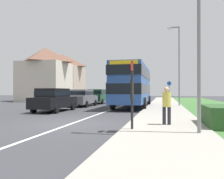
{
  "coord_description": "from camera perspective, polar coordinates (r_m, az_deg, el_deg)",
  "views": [
    {
      "loc": [
        4.14,
        -9.85,
        1.51
      ],
      "look_at": [
        0.55,
        6.09,
        1.6
      ],
      "focal_mm": 37.12,
      "sensor_mm": 36.0,
      "label": 1
    }
  ],
  "objects": [
    {
      "name": "parked_car_grey",
      "position": [
        22.44,
        -7.34,
        -1.88
      ],
      "size": [
        1.91,
        4.47,
        1.62
      ],
      "color": "slate",
      "rests_on": "ground_plane"
    },
    {
      "name": "parked_car_dark_green",
      "position": [
        27.44,
        -3.51,
        -1.54
      ],
      "size": [
        1.99,
        4.54,
        1.68
      ],
      "color": "#19472D",
      "rests_on": "ground_plane"
    },
    {
      "name": "cycle_route_sign",
      "position": [
        25.4,
        13.9,
        -0.49
      ],
      "size": [
        0.44,
        0.08,
        2.52
      ],
      "color": "slate",
      "rests_on": "ground_plane"
    },
    {
      "name": "street_lamp_mid",
      "position": [
        22.74,
        15.95,
        6.8
      ],
      "size": [
        1.14,
        0.2,
        7.54
      ],
      "color": "slate",
      "rests_on": "ground_plane"
    },
    {
      "name": "bus_stop_sign",
      "position": [
        8.47,
        4.98,
        -0.11
      ],
      "size": [
        0.09,
        0.52,
        2.6
      ],
      "color": "black",
      "rests_on": "ground_plane"
    },
    {
      "name": "double_decker_bus",
      "position": [
        21.12,
        5.15,
        1.4
      ],
      "size": [
        2.8,
        10.1,
        3.7
      ],
      "color": "#284C93",
      "rests_on": "ground_plane"
    },
    {
      "name": "lane_marking_centre",
      "position": [
        18.39,
        -0.36,
        -5.01
      ],
      "size": [
        0.14,
        60.0,
        0.01
      ],
      "primitive_type": "cube",
      "color": "silver",
      "rests_on": "ground_plane"
    },
    {
      "name": "parked_car_black",
      "position": [
        17.38,
        -14.08,
        -2.25
      ],
      "size": [
        1.89,
        4.57,
        1.68
      ],
      "color": "black",
      "rests_on": "ground_plane"
    },
    {
      "name": "ground_plane",
      "position": [
        10.79,
        -10.1,
        -8.36
      ],
      "size": [
        120.0,
        120.0,
        0.0
      ],
      "primitive_type": "plane",
      "color": "#38383D"
    },
    {
      "name": "roadside_hedge",
      "position": [
        10.46,
        24.7,
        -6.1
      ],
      "size": [
        1.1,
        2.8,
        0.9
      ],
      "primitive_type": "cube",
      "color": "#2D5128",
      "rests_on": "ground_plane"
    },
    {
      "name": "street_lamp_near",
      "position": [
        8.54,
        19.86,
        16.91
      ],
      "size": [
        1.14,
        0.2,
        6.99
      ],
      "color": "slate",
      "rests_on": "ground_plane"
    },
    {
      "name": "pedestrian_at_stop",
      "position": [
        9.79,
        13.31,
        -3.44
      ],
      "size": [
        0.34,
        0.34,
        1.67
      ],
      "color": "#23232D",
      "rests_on": "ground_plane"
    },
    {
      "name": "house_terrace_far_side",
      "position": [
        37.71,
        -14.02,
        3.3
      ],
      "size": [
        6.31,
        11.72,
        7.77
      ],
      "color": "beige",
      "rests_on": "ground_plane"
    },
    {
      "name": "pavement_near_side",
      "position": [
        15.92,
        12.92,
        -5.53
      ],
      "size": [
        3.2,
        68.0,
        0.12
      ],
      "primitive_type": "cube",
      "color": "#9E998E",
      "rests_on": "ground_plane"
    }
  ]
}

